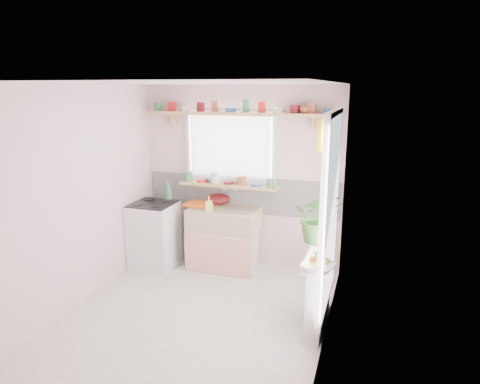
% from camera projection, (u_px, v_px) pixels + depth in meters
% --- Properties ---
extents(room, '(3.20, 3.20, 3.20)m').
position_uv_depth(room, '(276.00, 182.00, 5.05)').
color(room, white).
rests_on(room, ground).
extents(sink_unit, '(0.95, 0.65, 1.11)m').
position_uv_depth(sink_unit, '(224.00, 238.00, 5.91)').
color(sink_unit, white).
rests_on(sink_unit, ground).
extents(cooker, '(0.58, 0.58, 0.93)m').
position_uv_depth(cooker, '(154.00, 234.00, 5.97)').
color(cooker, white).
rests_on(cooker, ground).
extents(radiator_ledge, '(0.22, 0.95, 0.78)m').
position_uv_depth(radiator_ledge, '(319.00, 289.00, 4.48)').
color(radiator_ledge, white).
rests_on(radiator_ledge, ground).
extents(windowsill, '(1.40, 0.22, 0.04)m').
position_uv_depth(windowsill, '(228.00, 185.00, 5.92)').
color(windowsill, '#D8B26E').
rests_on(windowsill, room).
extents(pine_shelf, '(2.52, 0.24, 0.04)m').
position_uv_depth(pine_shelf, '(238.00, 114.00, 5.63)').
color(pine_shelf, '#D8B26E').
rests_on(pine_shelf, room).
extents(shelf_crockery, '(2.47, 0.11, 0.12)m').
position_uv_depth(shelf_crockery, '(235.00, 108.00, 5.63)').
color(shelf_crockery, '#3F7F4C').
rests_on(shelf_crockery, pine_shelf).
extents(sill_crockery, '(1.35, 0.11, 0.12)m').
position_uv_depth(sill_crockery, '(227.00, 180.00, 5.91)').
color(sill_crockery, '#3F7F4C').
rests_on(sill_crockery, windowsill).
extents(dish_tray, '(0.42, 0.34, 0.04)m').
position_uv_depth(dish_tray, '(200.00, 204.00, 5.97)').
color(dish_tray, orange).
rests_on(dish_tray, sink_unit).
extents(colander, '(0.44, 0.44, 0.15)m').
position_uv_depth(colander, '(218.00, 199.00, 6.04)').
color(colander, '#550E11').
rests_on(colander, sink_unit).
extents(jade_plant, '(0.59, 0.53, 0.58)m').
position_uv_depth(jade_plant, '(318.00, 217.00, 4.72)').
color(jade_plant, '#3D712D').
rests_on(jade_plant, radiator_ledge).
extents(fruit_bowl, '(0.38, 0.38, 0.08)m').
position_uv_depth(fruit_bowl, '(318.00, 268.00, 4.00)').
color(fruit_bowl, white).
rests_on(fruit_bowl, radiator_ledge).
extents(herb_pot, '(0.12, 0.09, 0.21)m').
position_uv_depth(herb_pot, '(318.00, 261.00, 3.99)').
color(herb_pot, '#326327').
rests_on(herb_pot, radiator_ledge).
extents(soap_bottle_sink, '(0.12, 0.12, 0.21)m').
position_uv_depth(soap_bottle_sink, '(209.00, 204.00, 5.65)').
color(soap_bottle_sink, '#E4E867').
rests_on(soap_bottle_sink, sink_unit).
extents(sill_cup, '(0.14, 0.14, 0.09)m').
position_uv_depth(sill_cup, '(238.00, 180.00, 5.91)').
color(sill_cup, beige).
rests_on(sill_cup, windowsill).
extents(sill_bowl, '(0.24, 0.24, 0.06)m').
position_uv_depth(sill_bowl, '(212.00, 180.00, 6.04)').
color(sill_bowl, '#2F6499').
rests_on(sill_bowl, windowsill).
extents(shelf_vase, '(0.18, 0.18, 0.15)m').
position_uv_depth(shelf_vase, '(306.00, 107.00, 5.34)').
color(shelf_vase, '#9A4F2F').
rests_on(shelf_vase, pine_shelf).
extents(cooker_bottle, '(0.12, 0.12, 0.27)m').
position_uv_depth(cooker_bottle, '(168.00, 191.00, 5.99)').
color(cooker_bottle, '#3B7646').
rests_on(cooker_bottle, cooker).
extents(fruit, '(0.20, 0.14, 0.10)m').
position_uv_depth(fruit, '(319.00, 261.00, 3.99)').
color(fruit, orange).
rests_on(fruit, fruit_bowl).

